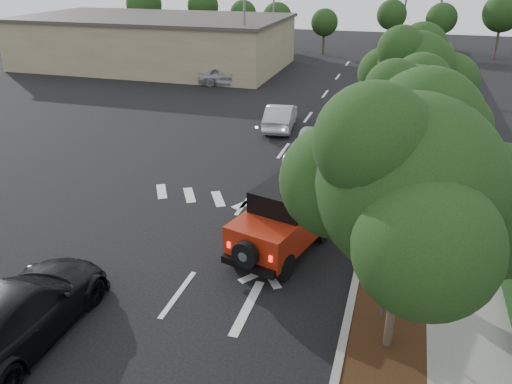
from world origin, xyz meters
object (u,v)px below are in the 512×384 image
at_px(red_jeep, 286,218).
at_px(black_suv_oncoming, 18,313).
at_px(speed_hump_sign, 387,270).
at_px(silver_suv_ahead, 317,149).

distance_m(red_jeep, black_suv_oncoming, 7.76).
xyz_separation_m(red_jeep, speed_hump_sign, (3.16, -2.74, 0.47)).
distance_m(red_jeep, speed_hump_sign, 4.21).
bearing_deg(silver_suv_ahead, speed_hump_sign, -71.06).
xyz_separation_m(red_jeep, silver_suv_ahead, (-0.41, 7.61, -0.37)).
xyz_separation_m(black_suv_oncoming, speed_hump_sign, (8.21, 3.15, 0.77)).
xyz_separation_m(red_jeep, black_suv_oncoming, (-5.04, -5.89, -0.30)).
bearing_deg(black_suv_oncoming, speed_hump_sign, -159.61).
xyz_separation_m(silver_suv_ahead, black_suv_oncoming, (-4.63, -13.50, 0.07)).
xyz_separation_m(silver_suv_ahead, speed_hump_sign, (3.57, -10.35, 0.84)).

